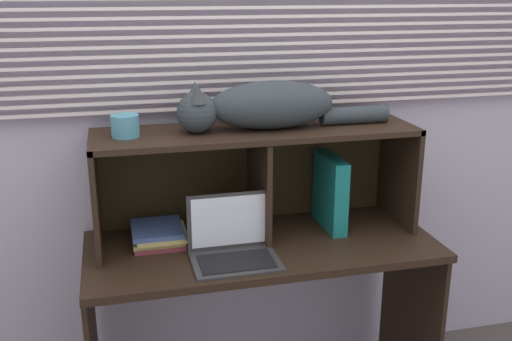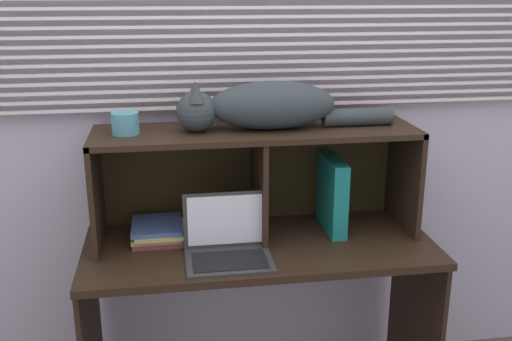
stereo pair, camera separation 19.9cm
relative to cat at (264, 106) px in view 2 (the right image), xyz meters
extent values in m
cube|color=#AFAAC0|center=(-0.03, 0.23, -0.02)|extent=(4.40, 0.04, 2.50)
cube|color=silver|center=(-0.03, 0.18, -0.03)|extent=(3.48, 0.02, 0.01)
cube|color=silver|center=(-0.03, 0.18, 0.01)|extent=(3.48, 0.02, 0.01)
cube|color=silver|center=(-0.03, 0.18, 0.04)|extent=(3.48, 0.02, 0.01)
cube|color=silver|center=(-0.03, 0.18, 0.08)|extent=(3.48, 0.02, 0.01)
cube|color=silver|center=(-0.03, 0.18, 0.11)|extent=(3.48, 0.02, 0.01)
cube|color=silver|center=(-0.03, 0.18, 0.15)|extent=(3.48, 0.02, 0.01)
cube|color=silver|center=(-0.03, 0.18, 0.18)|extent=(3.48, 0.02, 0.01)
cube|color=silver|center=(-0.03, 0.18, 0.22)|extent=(3.48, 0.02, 0.01)
cube|color=silver|center=(-0.03, 0.18, 0.25)|extent=(3.48, 0.02, 0.01)
cube|color=silver|center=(-0.03, 0.18, 0.29)|extent=(3.48, 0.02, 0.01)
cube|color=silver|center=(-0.03, 0.18, 0.32)|extent=(3.48, 0.02, 0.01)
cube|color=silver|center=(-0.03, 0.18, 0.36)|extent=(3.48, 0.02, 0.01)
cube|color=black|center=(-0.03, -0.10, -0.53)|extent=(1.35, 0.57, 0.03)
cube|color=black|center=(0.64, -0.10, -0.91)|extent=(0.02, 0.51, 0.72)
cube|color=black|center=(-0.03, 0.00, -0.10)|extent=(1.25, 0.35, 0.02)
cube|color=black|center=(-0.64, 0.00, -0.30)|extent=(0.02, 0.35, 0.43)
cube|color=black|center=(0.58, 0.00, -0.30)|extent=(0.02, 0.35, 0.43)
cube|color=black|center=(-0.02, 0.00, -0.31)|extent=(0.02, 0.33, 0.41)
cube|color=black|center=(-0.03, 0.17, -0.30)|extent=(1.25, 0.01, 0.43)
ellipsoid|color=#2D363A|center=(0.03, 0.00, 0.00)|extent=(0.48, 0.20, 0.18)
sphere|color=#2D363A|center=(-0.26, 0.00, -0.01)|extent=(0.15, 0.15, 0.15)
cone|color=#313735|center=(-0.26, -0.04, 0.06)|extent=(0.07, 0.07, 0.07)
cone|color=#2F3A3C|center=(-0.26, 0.04, 0.06)|extent=(0.07, 0.07, 0.07)
cylinder|color=#2D363A|center=(0.37, 0.00, -0.05)|extent=(0.27, 0.07, 0.07)
cube|color=#303030|center=(-0.17, -0.24, -0.51)|extent=(0.32, 0.23, 0.01)
cube|color=#303030|center=(-0.17, -0.13, -0.40)|extent=(0.32, 0.01, 0.22)
cube|color=white|center=(-0.17, -0.14, -0.40)|extent=(0.28, 0.00, 0.19)
cube|color=black|center=(-0.17, -0.26, -0.51)|extent=(0.27, 0.16, 0.00)
cube|color=#157570|center=(0.28, 0.00, -0.37)|extent=(0.06, 0.26, 0.30)
cube|color=brown|center=(-0.42, 0.01, -0.51)|extent=(0.19, 0.21, 0.02)
cube|color=tan|center=(-0.42, 0.00, -0.49)|extent=(0.19, 0.21, 0.02)
cube|color=tan|center=(-0.41, -0.01, -0.48)|extent=(0.19, 0.21, 0.01)
cube|color=#394F83|center=(-0.42, 0.01, -0.46)|extent=(0.19, 0.21, 0.02)
cylinder|color=teal|center=(-0.52, 0.00, -0.05)|extent=(0.10, 0.10, 0.08)
camera|label=1|loc=(-0.56, -2.16, 0.44)|focal=41.85mm
camera|label=2|loc=(-0.37, -2.20, 0.44)|focal=41.85mm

